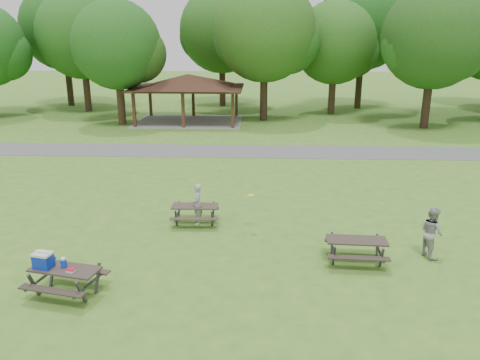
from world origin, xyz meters
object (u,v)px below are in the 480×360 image
Objects in this scene: picnic_table_middle at (195,210)px; frisbee_thrower at (197,204)px; frisbee_catcher at (432,232)px; picnic_table_near at (58,269)px.

frisbee_thrower reaches higher than picnic_table_middle.
frisbee_catcher is (7.61, -2.32, 0.05)m from frisbee_thrower.
picnic_table_near is at bearing 86.67° from frisbee_catcher.
picnic_table_near is 1.31× the size of frisbee_catcher.
picnic_table_near is at bearing -40.16° from frisbee_thrower.
frisbee_thrower is 0.94× the size of frisbee_catcher.
frisbee_catcher is at bearing -16.73° from picnic_table_middle.
frisbee_catcher reaches higher than picnic_table_near.
frisbee_catcher is at bearing 63.83° from frisbee_thrower.
frisbee_thrower is (3.03, 5.06, 0.03)m from picnic_table_near.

